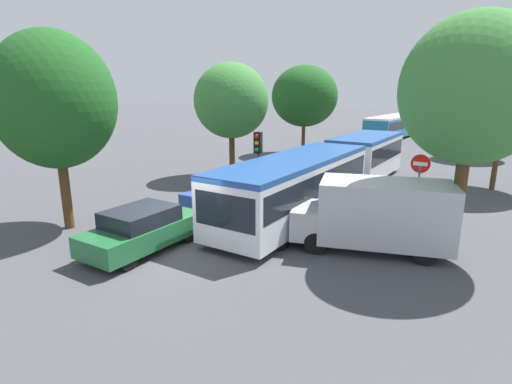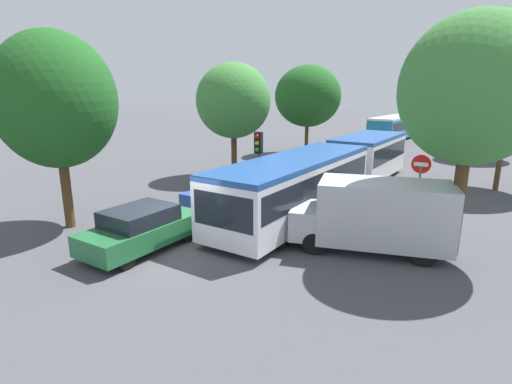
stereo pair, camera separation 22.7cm
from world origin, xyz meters
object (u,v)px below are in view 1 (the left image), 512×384
at_px(queued_car_blue, 228,191).
at_px(tree_left_far, 306,98).
at_px(city_bus_rear, 393,125).
at_px(tree_right_far, 498,89).
at_px(articulated_bus, 331,169).
at_px(tree_right_near, 473,90).
at_px(tree_left_mid, 231,101).
at_px(white_van, 377,214).
at_px(direction_sign_post, 459,163).
at_px(queued_car_white, 352,147).
at_px(queued_car_green, 143,229).
at_px(queued_car_graphite, 282,172).
at_px(traffic_light, 258,153).
at_px(tree_left_near, 54,101).
at_px(tree_right_mid, 506,93).
at_px(queued_car_red, 322,158).
at_px(no_entry_sign, 419,179).

distance_m(queued_car_blue, tree_left_far, 16.39).
xyz_separation_m(city_bus_rear, tree_right_far, (9.22, -8.26, 3.76)).
bearing_deg(articulated_bus, tree_right_near, 55.21).
relative_size(tree_left_mid, tree_right_near, 0.90).
relative_size(white_van, direction_sign_post, 1.49).
distance_m(queued_car_white, tree_right_far, 11.40).
bearing_deg(tree_left_far, articulated_bus, -60.01).
bearing_deg(queued_car_white, queued_car_blue, -179.37).
relative_size(queued_car_green, queued_car_graphite, 1.04).
relative_size(queued_car_white, white_van, 0.75).
bearing_deg(queued_car_blue, white_van, -100.39).
xyz_separation_m(white_van, tree_right_near, (2.22, 1.02, 3.88)).
height_order(white_van, traffic_light, traffic_light).
bearing_deg(queued_car_graphite, tree_left_far, 19.30).
xyz_separation_m(traffic_light, tree_left_near, (-4.94, -5.79, 2.25)).
distance_m(queued_car_white, tree_left_mid, 12.70).
distance_m(tree_left_mid, tree_right_mid, 14.30).
height_order(queued_car_graphite, tree_left_near, tree_left_near).
xyz_separation_m(direction_sign_post, tree_left_mid, (-12.39, 3.43, 1.92)).
height_order(queued_car_graphite, tree_right_far, tree_right_far).
relative_size(queued_car_blue, traffic_light, 1.29).
bearing_deg(direction_sign_post, queued_car_red, -53.92).
bearing_deg(no_entry_sign, city_bus_rear, -165.39).
bearing_deg(queued_car_white, queued_car_red, -179.00).
bearing_deg(tree_left_mid, city_bus_rear, 81.33).
xyz_separation_m(tree_left_near, tree_left_far, (0.20, 20.91, -0.28)).
bearing_deg(tree_right_near, tree_left_far, 128.32).
height_order(articulated_bus, queued_car_red, articulated_bus).
bearing_deg(queued_car_green, queued_car_graphite, 3.34).
distance_m(queued_car_green, queued_car_graphite, 10.62).
bearing_deg(queued_car_blue, queued_car_white, 0.63).
bearing_deg(queued_car_white, queued_car_green, -178.17).
height_order(queued_car_white, tree_left_near, tree_left_near).
height_order(queued_car_red, tree_right_mid, tree_right_mid).
bearing_deg(articulated_bus, direction_sign_post, 72.82).
distance_m(tree_left_far, tree_right_far, 14.32).
relative_size(articulated_bus, tree_left_near, 2.38).
relative_size(queued_car_red, no_entry_sign, 1.43).
height_order(queued_car_green, tree_right_far, tree_right_far).
distance_m(city_bus_rear, tree_right_mid, 22.52).
bearing_deg(direction_sign_post, tree_left_far, -57.06).
relative_size(traffic_light, tree_left_mid, 0.51).
relative_size(articulated_bus, queued_car_white, 4.28).
bearing_deg(tree_right_mid, articulated_bus, -137.11).
bearing_deg(queued_car_blue, queued_car_graphite, 0.99).
distance_m(queued_car_white, tree_right_near, 20.10).
relative_size(queued_car_red, queued_car_white, 1.01).
distance_m(white_van, tree_right_mid, 12.43).
height_order(city_bus_rear, queued_car_red, city_bus_rear).
height_order(tree_left_near, tree_right_near, tree_right_near).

